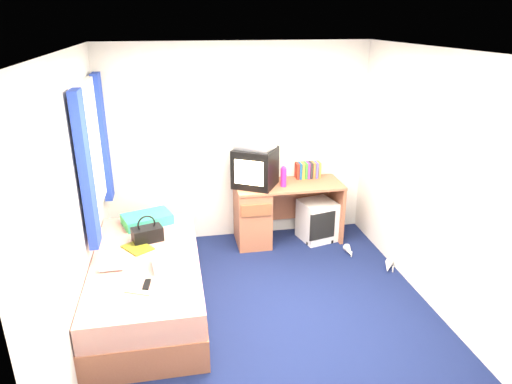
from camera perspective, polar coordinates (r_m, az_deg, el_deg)
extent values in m
plane|color=#0C1438|center=(4.55, 1.22, -14.53)|extent=(3.40, 3.40, 0.00)
plane|color=white|center=(3.71, 1.52, 17.24)|extent=(3.40, 3.40, 0.00)
plane|color=silver|center=(5.56, -2.27, 5.98)|extent=(3.20, 0.00, 3.20)
plane|color=silver|center=(2.52, 9.57, -14.25)|extent=(3.20, 0.00, 3.20)
plane|color=silver|center=(3.98, -21.81, -1.82)|extent=(0.00, 3.40, 3.40)
plane|color=silver|center=(4.56, 21.43, 1.07)|extent=(0.00, 3.40, 3.40)
cube|color=#A26043|center=(4.63, -13.25, -12.22)|extent=(1.00, 2.00, 0.30)
cube|color=brown|center=(4.28, -6.53, -14.59)|extent=(0.02, 0.70, 0.18)
cube|color=silver|center=(4.49, -13.53, -9.33)|extent=(0.98, 1.98, 0.24)
cube|color=#18729F|center=(5.09, -13.44, -3.31)|extent=(0.58, 0.47, 0.11)
cube|color=#A26043|center=(5.55, 4.11, 0.87)|extent=(1.30, 0.55, 0.03)
cube|color=#A26043|center=(5.60, -0.45, -3.02)|extent=(0.40, 0.52, 0.72)
cube|color=#A26043|center=(5.88, 9.98, -2.18)|extent=(0.04, 0.52, 0.72)
cube|color=#A26043|center=(5.94, 5.77, -0.74)|extent=(0.78, 0.03, 0.55)
cube|color=white|center=(5.80, 7.65, -3.53)|extent=(0.49, 0.49, 0.50)
cube|color=black|center=(5.41, -0.09, 3.11)|extent=(0.62, 0.60, 0.46)
cube|color=#D6BC87|center=(5.22, -0.89, 2.43)|extent=(0.31, 0.19, 0.29)
cube|color=#B5B5B7|center=(5.33, -0.09, 5.89)|extent=(0.52, 0.49, 0.08)
cube|color=maroon|center=(5.72, 5.14, 2.66)|extent=(0.03, 0.13, 0.20)
cube|color=navy|center=(5.73, 5.48, 2.68)|extent=(0.03, 0.13, 0.20)
cube|color=gold|center=(5.74, 5.82, 2.70)|extent=(0.03, 0.13, 0.20)
cube|color=#337F33|center=(5.75, 6.15, 2.72)|extent=(0.03, 0.13, 0.20)
cube|color=#7F337F|center=(5.76, 6.49, 2.74)|extent=(0.03, 0.13, 0.20)
cube|color=#262626|center=(5.77, 6.82, 2.75)|extent=(0.03, 0.13, 0.20)
cube|color=#B26633|center=(5.78, 7.15, 2.77)|extent=(0.03, 0.13, 0.20)
cube|color=#4C4C99|center=(5.79, 7.49, 2.79)|extent=(0.03, 0.13, 0.20)
cube|color=olive|center=(5.80, 7.82, 2.81)|extent=(0.03, 0.13, 0.20)
cube|color=black|center=(5.81, 7.70, 2.54)|extent=(0.02, 0.12, 0.14)
cylinder|color=#E82082|center=(5.43, 3.45, 1.83)|extent=(0.09, 0.09, 0.22)
cylinder|color=white|center=(5.53, 2.24, 1.99)|extent=(0.05, 0.05, 0.19)
cube|color=black|center=(4.71, -13.42, -5.16)|extent=(0.33, 0.24, 0.15)
torus|color=black|center=(4.66, -13.54, -3.91)|extent=(0.18, 0.07, 0.18)
cube|color=silver|center=(4.22, -10.79, -8.56)|extent=(0.33, 0.29, 0.10)
cube|color=gold|center=(4.61, -14.58, -6.74)|extent=(0.33, 0.35, 0.01)
cylinder|color=silver|center=(4.28, -17.67, -8.97)|extent=(0.20, 0.07, 0.07)
cube|color=gold|center=(3.93, -14.50, -11.99)|extent=(0.23, 0.14, 0.01)
cube|color=black|center=(4.00, -13.50, -11.20)|extent=(0.07, 0.16, 0.02)
cube|color=silver|center=(4.74, -20.12, 5.15)|extent=(0.02, 0.90, 1.10)
cube|color=white|center=(4.63, -20.92, 12.19)|extent=(0.06, 1.06, 0.08)
cube|color=white|center=(4.92, -19.16, -1.45)|extent=(0.06, 1.06, 0.08)
cube|color=navy|center=(4.19, -20.52, 2.38)|extent=(0.08, 0.24, 1.40)
cube|color=navy|center=(5.31, -18.61, 6.39)|extent=(0.08, 0.24, 1.40)
cone|color=silver|center=(5.57, 11.58, -7.29)|extent=(0.11, 0.23, 0.09)
cone|color=silver|center=(5.36, 16.20, -8.96)|extent=(0.19, 0.23, 0.09)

